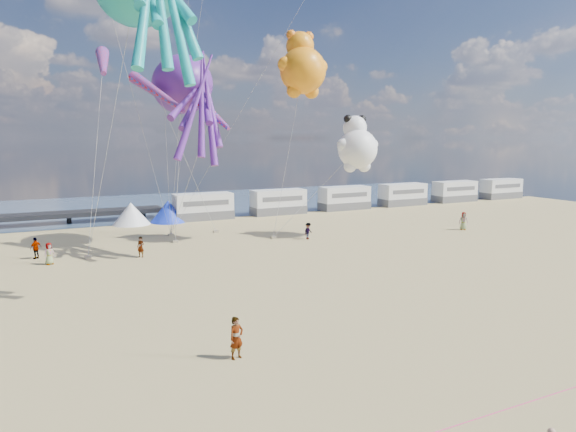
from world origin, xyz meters
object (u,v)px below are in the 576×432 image
(tent_white, at_px, (131,214))
(windsock_right, at_px, (212,113))
(motorhome_3, at_px, (403,195))
(sandbag_e, at_px, (171,235))
(motorhome_0, at_px, (203,206))
(windsock_mid, at_px, (158,93))
(windsock_left, at_px, (103,62))
(beachgoer_2, at_px, (308,231))
(sandbag_d, at_px, (216,231))
(kite_teddy_orange, at_px, (303,71))
(kite_panda, at_px, (358,149))
(motorhome_2, at_px, (344,198))
(beachgoer_6, at_px, (49,254))
(beachgoer_0, at_px, (463,221))
(motorhome_5, at_px, (501,189))
(beachgoer_5, at_px, (141,247))
(sandbag_c, at_px, (273,237))
(kite_octopus_purple, at_px, (182,85))
(standing_person, at_px, (236,338))
(sandbag_a, at_px, (88,257))
(motorhome_4, at_px, (455,191))
(motorhome_1, at_px, (278,202))
(tent_blue, at_px, (168,211))
(sandbag_b, at_px, (175,241))

(tent_white, xyz_separation_m, windsock_right, (3.64, -17.53, 9.93))
(motorhome_3, xyz_separation_m, sandbag_e, (-34.23, -8.33, -1.39))
(motorhome_0, height_order, windsock_mid, windsock_mid)
(windsock_left, bearing_deg, beachgoer_2, -1.24)
(sandbag_d, xyz_separation_m, kite_teddy_orange, (5.40, -8.07, 14.79))
(kite_panda, height_order, kite_teddy_orange, kite_teddy_orange)
(motorhome_2, relative_size, beachgoer_6, 4.04)
(beachgoer_0, bearing_deg, motorhome_5, 69.93)
(motorhome_2, distance_m, motorhome_5, 28.50)
(beachgoer_5, xyz_separation_m, sandbag_c, (12.43, 2.30, -0.70))
(beachgoer_5, height_order, windsock_left, windsock_left)
(beachgoer_0, relative_size, kite_teddy_orange, 0.27)
(motorhome_2, xyz_separation_m, sandbag_d, (-20.33, -8.57, -1.39))
(kite_octopus_purple, relative_size, kite_teddy_orange, 1.69)
(kite_panda, relative_size, windsock_right, 1.22)
(standing_person, height_order, beachgoer_0, beachgoer_0)
(kite_octopus_purple, relative_size, windsock_right, 2.24)
(sandbag_a, distance_m, windsock_mid, 13.86)
(motorhome_2, bearing_deg, kite_octopus_purple, -152.28)
(sandbag_d, xyz_separation_m, windsock_right, (-3.03, -8.96, 11.02))
(tent_white, relative_size, windsock_right, 0.78)
(motorhome_0, relative_size, motorhome_4, 1.00)
(kite_octopus_purple, bearing_deg, motorhome_0, 91.87)
(standing_person, bearing_deg, motorhome_1, 47.54)
(tent_blue, height_order, windsock_mid, windsock_mid)
(motorhome_3, relative_size, beachgoer_5, 4.06)
(standing_person, relative_size, sandbag_e, 3.65)
(kite_teddy_orange, bearing_deg, tent_blue, 107.20)
(beachgoer_2, xyz_separation_m, windsock_left, (-16.92, 2.35, 14.27))
(tent_white, bearing_deg, tent_blue, 0.00)
(beachgoer_2, relative_size, sandbag_b, 3.07)
(motorhome_2, height_order, windsock_right, windsock_right)
(sandbag_a, bearing_deg, windsock_right, -16.34)
(beachgoer_5, bearing_deg, tent_white, 127.09)
(motorhome_0, height_order, beachgoer_2, motorhome_0)
(tent_white, height_order, beachgoer_5, tent_white)
(motorhome_3, xyz_separation_m, beachgoer_2, (-23.24, -15.55, -0.73))
(tent_blue, relative_size, standing_person, 2.19)
(sandbag_b, relative_size, windsock_mid, 0.07)
(beachgoer_6, distance_m, kite_octopus_purple, 17.14)
(motorhome_2, bearing_deg, motorhome_0, 180.00)
(tent_white, bearing_deg, standing_person, -92.68)
(sandbag_b, height_order, sandbag_e, same)
(windsock_mid, bearing_deg, windsock_left, 128.94)
(standing_person, relative_size, sandbag_b, 3.65)
(motorhome_1, relative_size, sandbag_c, 13.20)
(beachgoer_5, bearing_deg, motorhome_3, 66.62)
(tent_white, distance_m, sandbag_d, 10.91)
(tent_blue, height_order, kite_teddy_orange, kite_teddy_orange)
(windsock_left, bearing_deg, tent_white, 81.17)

